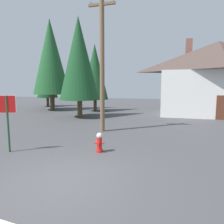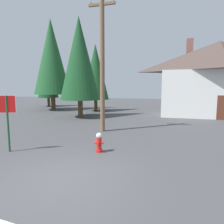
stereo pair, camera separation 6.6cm
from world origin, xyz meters
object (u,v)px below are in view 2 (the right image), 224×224
utility_pole (102,62)px  pine_tree_short_left (48,77)px  pine_tree_tall_left (51,57)px  house (218,78)px  stop_sign_near (7,112)px  pine_tree_far_center (95,72)px  pine_tree_mid_left (79,59)px  fire_hydrant (99,143)px

utility_pole → pine_tree_short_left: (-12.09, 12.44, -0.14)m
pine_tree_tall_left → house: bearing=0.8°
house → stop_sign_near: bearing=-127.1°
pine_tree_tall_left → stop_sign_near: bearing=-64.1°
house → pine_tree_tall_left: pine_tree_tall_left is taller
stop_sign_near → pine_tree_far_center: 14.37m
pine_tree_mid_left → fire_hydrant: bearing=-60.4°
pine_tree_tall_left → pine_tree_short_left: size_ratio=1.51×
utility_pole → pine_tree_short_left: size_ratio=1.17×
stop_sign_near → pine_tree_short_left: pine_tree_short_left is taller
utility_pole → pine_tree_short_left: bearing=134.2°
fire_hydrant → pine_tree_tall_left: 17.34m
house → pine_tree_mid_left: bearing=-159.3°
fire_hydrant → utility_pole: (-1.12, 3.73, 3.74)m
fire_hydrant → utility_pole: utility_pole is taller
pine_tree_mid_left → utility_pole: bearing=-52.1°
house → pine_tree_mid_left: 12.73m
pine_tree_short_left → house: bearing=-8.9°
stop_sign_near → pine_tree_mid_left: bearing=97.3°
pine_tree_tall_left → pine_tree_far_center: bearing=3.3°
pine_tree_far_center → pine_tree_mid_left: bearing=-86.9°
pine_tree_far_center → pine_tree_short_left: bearing=159.0°
stop_sign_near → house: bearing=52.9°
pine_tree_short_left → pine_tree_tall_left: bearing=-49.6°
fire_hydrant → pine_tree_far_center: bearing=111.3°
pine_tree_far_center → house: bearing=-0.3°
fire_hydrant → pine_tree_mid_left: bearing=119.6°
utility_pole → pine_tree_mid_left: bearing=127.9°
pine_tree_short_left → utility_pole: bearing=-45.8°
pine_tree_mid_left → pine_tree_far_center: (-0.25, 4.52, -0.81)m
pine_tree_short_left → pine_tree_far_center: bearing=-21.0°
stop_sign_near → fire_hydrant: size_ratio=2.91×
pine_tree_far_center → fire_hydrant: bearing=-68.7°
stop_sign_near → pine_tree_far_center: bearing=96.0°
house → pine_tree_far_center: 12.09m
pine_tree_tall_left → fire_hydrant: bearing=-51.1°
pine_tree_short_left → pine_tree_far_center: size_ratio=0.93×
pine_tree_mid_left → pine_tree_far_center: pine_tree_mid_left is taller
utility_pole → house: (8.08, 9.27, -0.60)m
fire_hydrant → pine_tree_short_left: bearing=129.2°
fire_hydrant → pine_tree_short_left: (-13.21, 16.17, 3.60)m
fire_hydrant → house: house is taller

